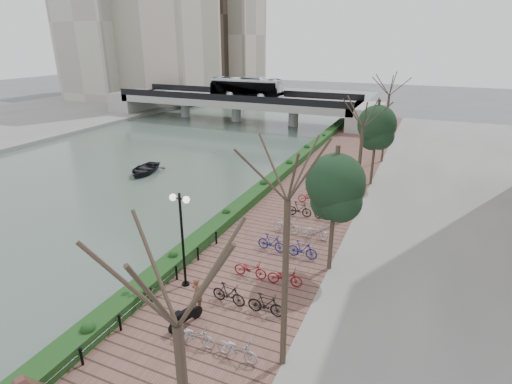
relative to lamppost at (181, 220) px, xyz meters
The scene contains 13 objects.
ground 6.52m from the lamppost, 113.04° to the right, with size 220.00×220.00×0.00m, color #59595B.
river_water 26.72m from the lamppost, 130.14° to the left, with size 30.00×130.00×0.02m, color #4B5E56.
promenade 13.37m from the lamppost, 81.23° to the left, with size 8.00×75.00×0.50m, color brown.
hedge 15.59m from the lamppost, 95.41° to the left, with size 1.10×56.00×0.60m, color #153B16.
chain_fence 4.19m from the lamppost, 102.88° to the right, with size 0.10×14.10×0.70m.
lamppost is the anchor object (origin of this frame).
motorcycle 4.17m from the lamppost, 56.75° to the right, with size 0.47×1.50×0.94m, color black, non-canonical shape.
pedestrian 3.30m from the lamppost, 41.25° to the right, with size 0.56×0.36×1.52m, color brown.
bicycle_parking 7.37m from the lamppost, 59.20° to the left, with size 2.40×19.89×1.00m.
street_trees 9.89m from the lamppost, 52.92° to the left, with size 3.20×37.12×6.80m.
bridge 43.54m from the lamppost, 112.55° to the left, with size 36.00×10.77×6.50m.
boat 20.01m from the lamppost, 133.89° to the left, with size 2.90×4.06×0.84m, color black.
far_buildings 76.12m from the lamppost, 125.57° to the left, with size 35.00×38.00×38.00m.
Camera 1 is at (11.64, -8.81, 11.52)m, focal length 28.00 mm.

